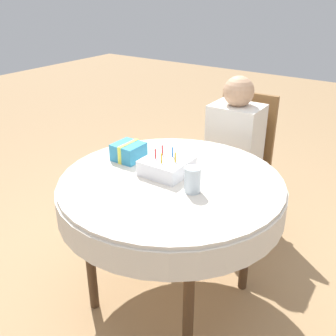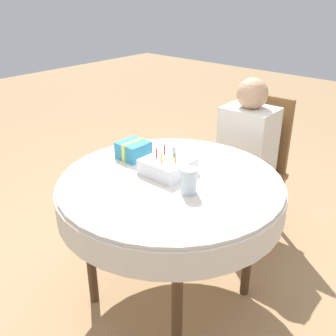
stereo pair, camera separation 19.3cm
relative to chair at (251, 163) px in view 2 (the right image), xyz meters
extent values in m
plane|color=#A37F56|center=(0.07, -0.93, -0.50)|extent=(12.00, 12.00, 0.00)
cylinder|color=silver|center=(0.07, -0.93, 0.25)|extent=(1.10, 1.10, 0.02)
cylinder|color=silver|center=(0.07, -0.93, 0.17)|extent=(1.12, 1.12, 0.14)
cylinder|color=#4C331E|center=(-0.23, -1.24, -0.13)|extent=(0.05, 0.05, 0.73)
cylinder|color=#4C331E|center=(0.37, -1.24, -0.13)|extent=(0.05, 0.05, 0.73)
cylinder|color=#4C331E|center=(-0.23, -0.63, -0.13)|extent=(0.05, 0.05, 0.73)
cylinder|color=#4C331E|center=(0.37, -0.63, -0.13)|extent=(0.05, 0.05, 0.73)
cube|color=brown|center=(0.00, -0.08, -0.08)|extent=(0.46, 0.46, 0.04)
cube|color=brown|center=(0.00, 0.12, 0.19)|extent=(0.40, 0.04, 0.52)
cylinder|color=brown|center=(-0.19, -0.28, -0.30)|extent=(0.04, 0.04, 0.39)
cylinder|color=brown|center=(0.20, -0.27, -0.30)|extent=(0.04, 0.04, 0.39)
cylinder|color=brown|center=(-0.20, 0.10, -0.30)|extent=(0.04, 0.04, 0.39)
cylinder|color=brown|center=(0.19, 0.12, -0.30)|extent=(0.04, 0.04, 0.39)
cylinder|color=tan|center=(-0.07, -0.26, -0.28)|extent=(0.09, 0.09, 0.43)
cylinder|color=tan|center=(0.09, -0.26, -0.28)|extent=(0.09, 0.09, 0.43)
cube|color=silver|center=(0.00, -0.08, 0.17)|extent=(0.33, 0.27, 0.48)
sphere|color=tan|center=(0.00, -0.08, 0.50)|extent=(0.20, 0.20, 0.20)
cube|color=white|center=(0.01, -0.89, 0.30)|extent=(0.22, 0.22, 0.08)
cylinder|color=gold|center=(0.07, -0.90, 0.36)|extent=(0.01, 0.01, 0.05)
cylinder|color=blue|center=(0.02, -0.85, 0.36)|extent=(0.01, 0.01, 0.05)
cylinder|color=red|center=(-0.04, -0.86, 0.36)|extent=(0.01, 0.01, 0.05)
cylinder|color=red|center=(-0.04, -0.92, 0.36)|extent=(0.01, 0.01, 0.05)
cylinder|color=gold|center=(0.02, -0.95, 0.36)|extent=(0.01, 0.01, 0.05)
cylinder|color=silver|center=(0.22, -0.98, 0.32)|extent=(0.08, 0.08, 0.12)
cube|color=teal|center=(-0.25, -0.87, 0.30)|extent=(0.15, 0.15, 0.09)
cube|color=#EAE54C|center=(-0.25, -0.87, 0.30)|extent=(0.02, 0.15, 0.10)
camera|label=1|loc=(1.04, -2.35, 1.14)|focal=42.00mm
camera|label=2|loc=(1.19, -2.23, 1.14)|focal=42.00mm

